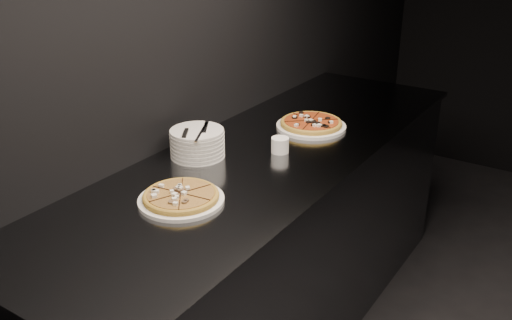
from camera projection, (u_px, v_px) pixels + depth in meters
The scene contains 7 objects.
wall_left at pixel (195, 23), 2.34m from camera, with size 0.02×5.00×2.80m, color black.
counter at pixel (269, 246), 2.53m from camera, with size 0.74×2.44×0.92m.
pizza_mushroom at pixel (181, 197), 1.93m from camera, with size 0.29×0.29×0.03m.
pizza_tomato at pixel (311, 124), 2.58m from camera, with size 0.36×0.36×0.04m.
plate_stack at pixel (197, 143), 2.27m from camera, with size 0.21×0.21×0.11m.
cutlery at pixel (196, 131), 2.23m from camera, with size 0.10×0.22×0.01m.
ramekin at pixel (280, 145), 2.32m from camera, with size 0.07×0.07×0.06m.
Camera 1 is at (-0.99, -1.83, 1.83)m, focal length 40.00 mm.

